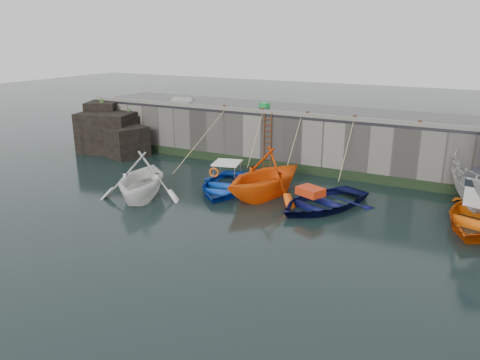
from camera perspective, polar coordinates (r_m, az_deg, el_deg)
The scene contains 22 objects.
ground at distance 18.01m, azimuth -4.23°, elevation -7.11°, with size 120.00×120.00×0.00m, color black.
quay_back at distance 28.39m, azimuth 9.24°, elevation 5.04°, with size 30.00×5.00×3.00m, color slate.
road_back at distance 28.10m, azimuth 9.40°, elevation 8.19°, with size 30.00×5.00×0.16m, color black.
kerb_back at distance 25.89m, azimuth 7.71°, elevation 7.90°, with size 30.00×0.30×0.20m, color slate.
algae_back at distance 26.37m, azimuth 7.30°, elevation 1.38°, with size 30.00×0.08×0.50m, color black.
rock_outcrop at distance 32.20m, azimuth -15.30°, elevation 5.67°, with size 5.85×4.24×3.41m.
ladder at distance 26.74m, azimuth 3.36°, elevation 4.68°, with size 0.51×0.08×3.20m.
boat_near_white at distance 22.84m, azimuth -11.83°, elevation -2.05°, with size 4.07×4.71×2.48m, color white.
boat_near_white_rope at distance 26.62m, azimuth -5.09°, elevation 1.04°, with size 0.04×5.54×3.10m, color tan, non-canonical shape.
boat_near_blue at distance 23.43m, azimuth -1.89°, elevation -1.18°, with size 3.39×4.74×0.98m, color #0B3AB3.
boat_near_blue_rope at distance 26.41m, azimuth 1.92°, elevation 0.97°, with size 0.04×3.33×3.10m, color tan, non-canonical shape.
boat_near_blacktrim at distance 22.52m, azimuth 3.05°, elevation -1.97°, with size 4.38×5.07×2.67m, color #FF5C0D.
boat_near_blacktrim_rope at distance 25.59m, azimuth 6.38°, elevation 0.33°, with size 0.04×3.29×3.10m, color tan, non-canonical shape.
boat_near_navy at distance 21.46m, azimuth 9.93°, elevation -3.21°, with size 3.53×4.94×1.02m, color #090D3D.
boat_near_navy_rope at distance 24.70m, azimuth 12.54°, elevation -0.62°, with size 0.04×3.35×3.10m, color tan, non-canonical shape.
fish_crate at distance 29.02m, azimuth 3.01°, elevation 9.11°, with size 0.56×0.42×0.27m, color green.
railing at distance 30.89m, azimuth -7.12°, elevation 9.63°, with size 1.60×1.05×1.00m.
bollard_a at distance 28.07m, azimuth -1.92°, elevation 8.85°, with size 0.18×0.18×0.28m, color #3F1E0F.
bollard_b at distance 26.92m, azimuth 2.75°, elevation 8.48°, with size 0.18×0.18×0.28m, color #3F1E0F.
bollard_c at distance 25.90m, azimuth 8.21°, elevation 7.97°, with size 0.18×0.18×0.28m, color #3F1E0F.
bollard_d at distance 25.16m, azimuth 13.82°, elevation 7.38°, with size 0.18×0.18×0.28m, color #3F1E0F.
bollard_e at distance 24.59m, azimuth 21.08°, elevation 6.50°, with size 0.18×0.18×0.28m, color #3F1E0F.
Camera 1 is at (8.83, -13.82, 7.44)m, focal length 35.00 mm.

